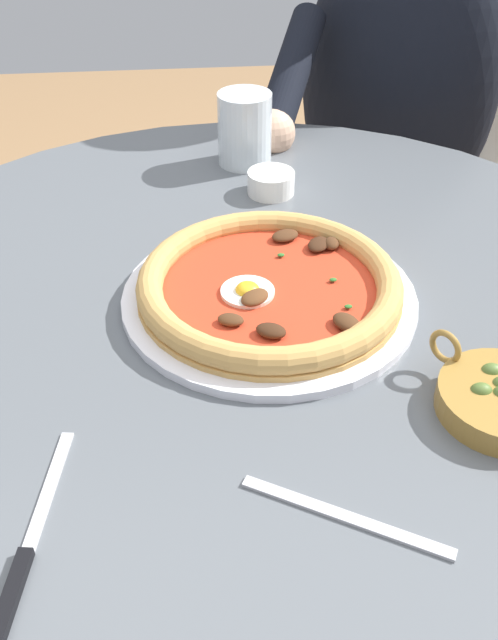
{
  "coord_description": "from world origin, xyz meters",
  "views": [
    {
      "loc": [
        -0.06,
        -0.59,
        1.17
      ],
      "look_at": [
        -0.01,
        -0.03,
        0.72
      ],
      "focal_mm": 39.44,
      "sensor_mm": 36.0,
      "label": 1
    }
  ],
  "objects_px": {
    "diner_person": "(383,192)",
    "cafe_chair_diner": "(403,148)",
    "water_glass": "(245,134)",
    "steak_knife": "(22,564)",
    "dining_table": "(252,394)",
    "ramekin_capers": "(271,182)",
    "pizza_on_plate": "(269,286)",
    "fork_utensil": "(345,517)"
  },
  "relations": [
    {
      "from": "fork_utensil",
      "to": "dining_table",
      "type": "bearing_deg",
      "value": 98.57
    },
    {
      "from": "fork_utensil",
      "to": "cafe_chair_diner",
      "type": "bearing_deg",
      "value": 71.07
    },
    {
      "from": "cafe_chair_diner",
      "to": "steak_knife",
      "type": "bearing_deg",
      "value": -119.29
    },
    {
      "from": "steak_knife",
      "to": "fork_utensil",
      "type": "distance_m",
      "value": 0.23
    },
    {
      "from": "water_glass",
      "to": "cafe_chair_diner",
      "type": "distance_m",
      "value": 0.59
    },
    {
      "from": "fork_utensil",
      "to": "cafe_chair_diner",
      "type": "distance_m",
      "value": 1.09
    },
    {
      "from": "steak_knife",
      "to": "cafe_chair_diner",
      "type": "bearing_deg",
      "value": 60.71
    },
    {
      "from": "diner_person",
      "to": "fork_utensil",
      "type": "bearing_deg",
      "value": -107.38
    },
    {
      "from": "dining_table",
      "to": "fork_utensil",
      "type": "relative_size",
      "value": 6.59
    },
    {
      "from": "dining_table",
      "to": "diner_person",
      "type": "height_order",
      "value": "diner_person"
    },
    {
      "from": "pizza_on_plate",
      "to": "ramekin_capers",
      "type": "distance_m",
      "value": 0.24
    },
    {
      "from": "steak_knife",
      "to": "cafe_chair_diner",
      "type": "distance_m",
      "value": 1.2
    },
    {
      "from": "pizza_on_plate",
      "to": "cafe_chair_diner",
      "type": "bearing_deg",
      "value": 63.23
    },
    {
      "from": "ramekin_capers",
      "to": "steak_knife",
      "type": "bearing_deg",
      "value": -114.08
    },
    {
      "from": "ramekin_capers",
      "to": "cafe_chair_diner",
      "type": "height_order",
      "value": "cafe_chair_diner"
    },
    {
      "from": "dining_table",
      "to": "pizza_on_plate",
      "type": "relative_size",
      "value": 3.17
    },
    {
      "from": "dining_table",
      "to": "steak_knife",
      "type": "xyz_separation_m",
      "value": [
        -0.19,
        -0.3,
        0.14
      ]
    },
    {
      "from": "water_glass",
      "to": "cafe_chair_diner",
      "type": "relative_size",
      "value": 0.11
    },
    {
      "from": "dining_table",
      "to": "fork_utensil",
      "type": "height_order",
      "value": "fork_utensil"
    },
    {
      "from": "pizza_on_plate",
      "to": "fork_utensil",
      "type": "height_order",
      "value": "pizza_on_plate"
    },
    {
      "from": "pizza_on_plate",
      "to": "ramekin_capers",
      "type": "height_order",
      "value": "pizza_on_plate"
    },
    {
      "from": "steak_knife",
      "to": "diner_person",
      "type": "bearing_deg",
      "value": 60.58
    },
    {
      "from": "dining_table",
      "to": "fork_utensil",
      "type": "distance_m",
      "value": 0.31
    },
    {
      "from": "dining_table",
      "to": "cafe_chair_diner",
      "type": "xyz_separation_m",
      "value": [
        0.39,
        0.74,
        -0.04
      ]
    },
    {
      "from": "diner_person",
      "to": "ramekin_capers",
      "type": "bearing_deg",
      "value": -126.35
    },
    {
      "from": "pizza_on_plate",
      "to": "ramekin_capers",
      "type": "xyz_separation_m",
      "value": [
        0.03,
        0.24,
        -0.0
      ]
    },
    {
      "from": "water_glass",
      "to": "diner_person",
      "type": "relative_size",
      "value": 0.08
    },
    {
      "from": "fork_utensil",
      "to": "cafe_chair_diner",
      "type": "height_order",
      "value": "cafe_chair_diner"
    },
    {
      "from": "pizza_on_plate",
      "to": "diner_person",
      "type": "bearing_deg",
      "value": 63.6
    },
    {
      "from": "water_glass",
      "to": "ramekin_capers",
      "type": "xyz_separation_m",
      "value": [
        0.03,
        -0.1,
        -0.03
      ]
    },
    {
      "from": "steak_knife",
      "to": "dining_table",
      "type": "bearing_deg",
      "value": 57.17
    },
    {
      "from": "pizza_on_plate",
      "to": "diner_person",
      "type": "distance_m",
      "value": 0.71
    },
    {
      "from": "pizza_on_plate",
      "to": "cafe_chair_diner",
      "type": "height_order",
      "value": "cafe_chair_diner"
    },
    {
      "from": "pizza_on_plate",
      "to": "water_glass",
      "type": "height_order",
      "value": "water_glass"
    },
    {
      "from": "fork_utensil",
      "to": "cafe_chair_diner",
      "type": "relative_size",
      "value": 0.16
    },
    {
      "from": "dining_table",
      "to": "pizza_on_plate",
      "type": "bearing_deg",
      "value": 7.64
    },
    {
      "from": "ramekin_capers",
      "to": "fork_utensil",
      "type": "distance_m",
      "value": 0.52
    },
    {
      "from": "fork_utensil",
      "to": "cafe_chair_diner",
      "type": "xyz_separation_m",
      "value": [
        0.35,
        1.02,
        -0.18
      ]
    },
    {
      "from": "pizza_on_plate",
      "to": "diner_person",
      "type": "xyz_separation_m",
      "value": [
        0.3,
        0.61,
        -0.22
      ]
    },
    {
      "from": "diner_person",
      "to": "cafe_chair_diner",
      "type": "xyz_separation_m",
      "value": [
        0.07,
        0.13,
        0.03
      ]
    },
    {
      "from": "pizza_on_plate",
      "to": "water_glass",
      "type": "distance_m",
      "value": 0.34
    },
    {
      "from": "water_glass",
      "to": "ramekin_capers",
      "type": "relative_size",
      "value": 1.61
    }
  ]
}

